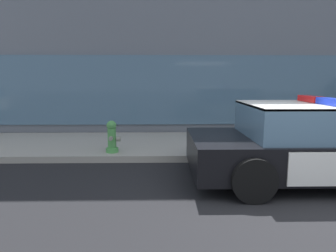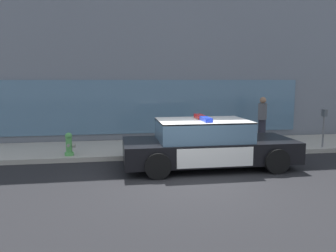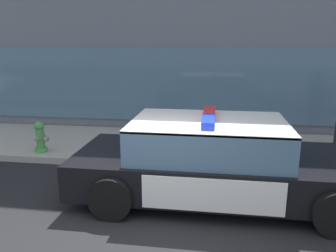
{
  "view_description": "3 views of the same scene",
  "coord_description": "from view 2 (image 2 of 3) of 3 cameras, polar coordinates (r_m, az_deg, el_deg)",
  "views": [
    {
      "loc": [
        -1.93,
        -3.73,
        1.82
      ],
      "look_at": [
        -1.82,
        1.96,
        0.9
      ],
      "focal_mm": 31.68,
      "sensor_mm": 36.0,
      "label": 1
    },
    {
      "loc": [
        -1.66,
        -7.84,
        2.51
      ],
      "look_at": [
        -0.05,
        2.16,
        1.11
      ],
      "focal_mm": 35.96,
      "sensor_mm": 36.0,
      "label": 2
    },
    {
      "loc": [
        0.92,
        -4.02,
        2.63
      ],
      "look_at": [
        0.01,
        2.3,
        1.02
      ],
      "focal_mm": 35.44,
      "sensor_mm": 36.0,
      "label": 3
    }
  ],
  "objects": [
    {
      "name": "ground",
      "position": [
        8.4,
        2.7,
        -9.55
      ],
      "size": [
        48.0,
        48.0,
        0.0
      ],
      "primitive_type": "plane",
      "color": "black"
    },
    {
      "name": "sidewalk",
      "position": [
        12.14,
        -1.13,
        -3.73
      ],
      "size": [
        48.0,
        2.86,
        0.15
      ],
      "primitive_type": "cube",
      "color": "#A39E93",
      "rests_on": "ground"
    },
    {
      "name": "storefront_building",
      "position": [
        19.03,
        1.46,
        14.45
      ],
      "size": [
        22.66,
        10.74,
        9.4
      ],
      "color": "slate",
      "rests_on": "ground"
    },
    {
      "name": "police_cruiser",
      "position": [
        9.76,
        6.61,
        -3.01
      ],
      "size": [
        4.9,
        2.17,
        1.49
      ],
      "rotation": [
        0.0,
        0.0,
        -0.0
      ],
      "color": "black",
      "rests_on": "ground"
    },
    {
      "name": "fire_hydrant",
      "position": [
        10.98,
        -16.42,
        -3.01
      ],
      "size": [
        0.34,
        0.39,
        0.73
      ],
      "color": "#4C994C",
      "rests_on": "sidewalk"
    },
    {
      "name": "pedestrian_on_sidewalk",
      "position": [
        13.37,
        15.69,
        1.12
      ],
      "size": [
        0.44,
        0.48,
        1.71
      ],
      "rotation": [
        0.0,
        0.0,
        2.53
      ],
      "color": "#23232D",
      "rests_on": "sidewalk"
    },
    {
      "name": "parking_meter",
      "position": [
        12.92,
        24.92,
        0.75
      ],
      "size": [
        0.12,
        0.18,
        1.34
      ],
      "color": "slate",
      "rests_on": "sidewalk"
    }
  ]
}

